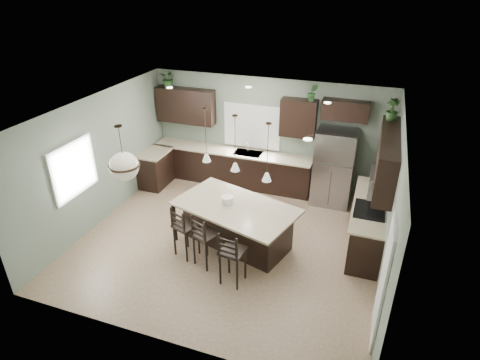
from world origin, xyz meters
name	(u,v)px	position (x,y,z in m)	size (l,w,h in m)	color
ground	(229,240)	(0.00, 0.00, 0.00)	(6.00, 6.00, 0.00)	#9E8466
pantry_door	(383,283)	(2.98, -1.55, 1.02)	(0.04, 0.82, 2.04)	white
window_back	(252,126)	(-0.40, 2.73, 1.55)	(1.35, 0.02, 1.00)	white
window_left	(73,169)	(-2.98, -0.80, 1.55)	(0.02, 1.10, 1.00)	white
left_return_cabs	(155,169)	(-2.70, 1.70, 0.45)	(0.60, 0.90, 0.90)	black
left_return_countertop	(154,153)	(-2.68, 1.70, 0.92)	(0.66, 0.96, 0.04)	#BDAC8F
back_lower_cabs	(232,167)	(-0.85, 2.45, 0.45)	(4.20, 0.60, 0.90)	black
back_countertop	(231,151)	(-0.85, 2.43, 0.92)	(4.20, 0.66, 0.04)	#BDAC8F
sink_inset	(248,153)	(-0.40, 2.43, 0.94)	(0.70, 0.45, 0.01)	gray
faucet	(248,148)	(-0.40, 2.40, 1.08)	(0.02, 0.02, 0.28)	silver
back_upper_left	(186,106)	(-2.15, 2.58, 1.95)	(1.55, 0.34, 0.90)	black
back_upper_right	(298,118)	(0.80, 2.58, 1.95)	(0.85, 0.34, 0.90)	black
fridge_header	(345,110)	(1.85, 2.58, 2.25)	(1.05, 0.34, 0.45)	black
right_lower_cabs	(368,224)	(2.70, 0.87, 0.45)	(0.60, 2.35, 0.90)	black
right_countertop	(370,204)	(2.68, 0.87, 0.92)	(0.66, 2.35, 0.04)	#BDAC8F
cooktop	(370,210)	(2.68, 0.60, 0.94)	(0.58, 0.75, 0.02)	black
wall_oven_front	(351,229)	(2.40, 0.60, 0.45)	(0.01, 0.72, 0.60)	gray
right_upper_cabs	(387,158)	(2.83, 0.87, 1.95)	(0.34, 2.35, 0.90)	black
microwave	(380,183)	(2.78, 0.60, 1.55)	(0.40, 0.75, 0.40)	gray
refrigerator	(334,168)	(1.76, 2.31, 0.93)	(0.90, 0.74, 1.85)	gray
kitchen_island	(236,226)	(0.18, -0.09, 0.46)	(2.38, 1.35, 0.92)	black
serving_dish	(227,200)	(-0.02, -0.03, 0.99)	(0.24, 0.24, 0.14)	silver
bar_stool_left	(186,231)	(-0.62, -0.71, 0.56)	(0.41, 0.41, 1.11)	black
bar_stool_center	(206,240)	(-0.14, -0.84, 0.56)	(0.41, 0.41, 1.11)	black
bar_stool_right	(233,256)	(0.51, -1.15, 0.56)	(0.42, 0.42, 1.12)	black
pendant_left	(206,135)	(-0.49, 0.11, 2.25)	(0.17, 0.17, 1.10)	white
pendant_center	(235,144)	(0.18, -0.09, 2.25)	(0.17, 0.17, 1.10)	white
pendant_right	(268,153)	(0.85, -0.29, 2.25)	(0.17, 0.17, 1.10)	white
chandelier	(122,153)	(-1.44, -1.23, 2.30)	(0.54, 0.54, 1.00)	beige
plant_back_left	(169,78)	(-2.57, 2.55, 2.63)	(0.41, 0.35, 0.45)	#254B21
plant_back_right	(313,92)	(1.09, 2.55, 2.60)	(0.22, 0.18, 0.40)	#295927
plant_right_wall	(392,110)	(2.80, 1.73, 2.62)	(0.24, 0.24, 0.44)	#274920
room_shell	(228,168)	(0.00, 0.00, 1.70)	(6.00, 6.00, 6.00)	slate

